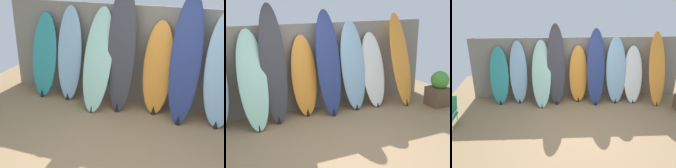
# 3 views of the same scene
# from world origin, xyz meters

# --- Properties ---
(ground) EXTENTS (7.68, 7.68, 0.00)m
(ground) POSITION_xyz_m (0.00, 0.00, 0.00)
(ground) COLOR #8E704C
(fence_back) EXTENTS (6.08, 0.11, 1.80)m
(fence_back) POSITION_xyz_m (-0.00, 2.01, 0.90)
(fence_back) COLOR gray
(fence_back) RESTS_ON ground
(surfboard_seafoam_2) EXTENTS (0.53, 0.76, 1.77)m
(surfboard_seafoam_2) POSITION_xyz_m (-1.01, 1.56, 0.87)
(surfboard_seafoam_2) COLOR #9ED6BC
(surfboard_seafoam_2) RESTS_ON ground
(surfboard_charcoal_3) EXTENTS (0.52, 0.52, 2.22)m
(surfboard_charcoal_3) POSITION_xyz_m (-0.60, 1.64, 1.09)
(surfboard_charcoal_3) COLOR #38383D
(surfboard_charcoal_3) RESTS_ON ground
(surfboard_orange_4) EXTENTS (0.52, 0.43, 1.60)m
(surfboard_orange_4) POSITION_xyz_m (0.03, 1.74, 0.79)
(surfboard_orange_4) COLOR orange
(surfboard_orange_4) RESTS_ON ground
(surfboard_navy_5) EXTENTS (0.51, 0.62, 2.09)m
(surfboard_navy_5) POSITION_xyz_m (0.50, 1.60, 1.03)
(surfboard_navy_5) COLOR navy
(surfboard_navy_5) RESTS_ON ground
(surfboard_skyblue_6) EXTENTS (0.60, 0.51, 1.85)m
(surfboard_skyblue_6) POSITION_xyz_m (1.08, 1.64, 0.92)
(surfboard_skyblue_6) COLOR #8CB7D6
(surfboard_skyblue_6) RESTS_ON ground
(surfboard_white_7) EXTENTS (0.54, 0.57, 1.58)m
(surfboard_white_7) POSITION_xyz_m (1.58, 1.64, 0.78)
(surfboard_white_7) COLOR white
(surfboard_white_7) RESTS_ON ground
(surfboard_orange_8) EXTENTS (0.46, 0.73, 1.98)m
(surfboard_orange_8) POSITION_xyz_m (2.20, 1.52, 0.98)
(surfboard_orange_8) COLOR orange
(surfboard_orange_8) RESTS_ON ground
(planter_box) EXTENTS (0.47, 0.42, 0.77)m
(planter_box) POSITION_xyz_m (2.85, 0.95, 0.36)
(planter_box) COLOR brown
(planter_box) RESTS_ON ground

